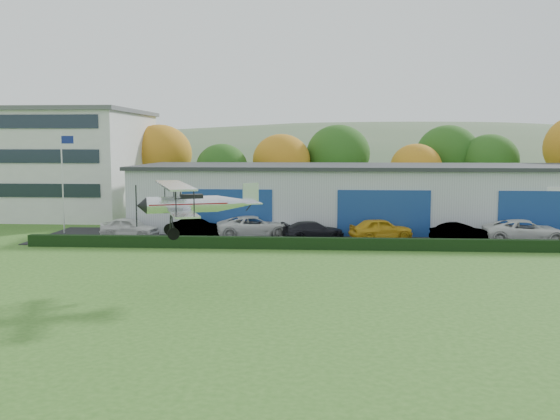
# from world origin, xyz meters

# --- Properties ---
(ground) EXTENTS (300.00, 300.00, 0.00)m
(ground) POSITION_xyz_m (0.00, 0.00, 0.00)
(ground) COLOR #315E1D
(ground) RESTS_ON ground
(apron) EXTENTS (48.00, 9.00, 0.05)m
(apron) POSITION_xyz_m (3.00, 21.00, 0.03)
(apron) COLOR black
(apron) RESTS_ON ground
(hedge) EXTENTS (46.00, 0.60, 0.80)m
(hedge) POSITION_xyz_m (3.00, 16.20, 0.40)
(hedge) COLOR black
(hedge) RESTS_ON ground
(hangar) EXTENTS (40.60, 12.60, 5.30)m
(hangar) POSITION_xyz_m (5.00, 27.98, 2.66)
(hangar) COLOR #B2B7BC
(hangar) RESTS_ON ground
(office_block) EXTENTS (20.60, 15.60, 10.40)m
(office_block) POSITION_xyz_m (-28.00, 35.00, 5.21)
(office_block) COLOR silver
(office_block) RESTS_ON ground
(flagpole) EXTENTS (1.05, 0.10, 8.00)m
(flagpole) POSITION_xyz_m (-19.88, 22.00, 4.78)
(flagpole) COLOR silver
(flagpole) RESTS_ON ground
(tree_belt) EXTENTS (75.70, 13.22, 10.12)m
(tree_belt) POSITION_xyz_m (0.85, 40.62, 5.61)
(tree_belt) COLOR #3D2614
(tree_belt) RESTS_ON ground
(distant_hills) EXTENTS (430.00, 196.00, 56.00)m
(distant_hills) POSITION_xyz_m (-4.38, 140.00, -13.05)
(distant_hills) COLOR #4C6642
(distant_hills) RESTS_ON ground
(car_0) EXTENTS (4.64, 2.47, 1.50)m
(car_0) POSITION_xyz_m (-14.14, 20.25, 0.80)
(car_0) COLOR silver
(car_0) RESTS_ON apron
(car_1) EXTENTS (4.14, 1.45, 1.36)m
(car_1) POSITION_xyz_m (-9.27, 21.32, 0.73)
(car_1) COLOR gray
(car_1) RESTS_ON apron
(car_2) EXTENTS (6.19, 3.92, 1.59)m
(car_2) POSITION_xyz_m (-4.77, 21.16, 0.85)
(car_2) COLOR silver
(car_2) RESTS_ON apron
(car_3) EXTENTS (4.96, 3.19, 1.34)m
(car_3) POSITION_xyz_m (-0.29, 20.17, 0.72)
(car_3) COLOR black
(car_3) RESTS_ON apron
(car_4) EXTENTS (4.96, 3.10, 1.58)m
(car_4) POSITION_xyz_m (4.68, 20.55, 0.84)
(car_4) COLOR gold
(car_4) RESTS_ON apron
(car_5) EXTENTS (4.48, 2.25, 1.41)m
(car_5) POSITION_xyz_m (10.27, 19.38, 0.75)
(car_5) COLOR gray
(car_5) RESTS_ON apron
(car_6) EXTENTS (6.03, 3.03, 1.64)m
(car_6) POSITION_xyz_m (14.89, 19.76, 0.87)
(car_6) COLOR silver
(car_6) RESTS_ON apron
(biplane) EXTENTS (6.05, 6.81, 2.57)m
(biplane) POSITION_xyz_m (-5.91, 4.41, 4.27)
(biplane) COLOR silver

